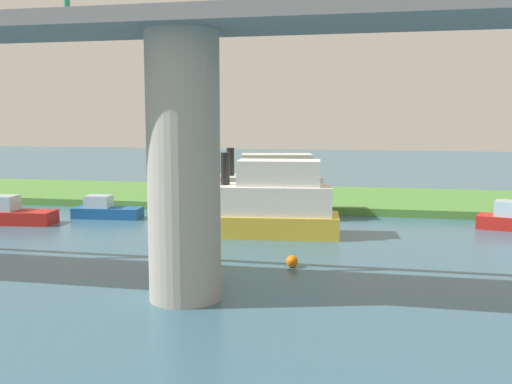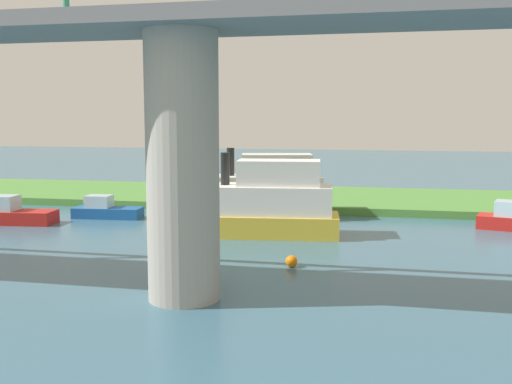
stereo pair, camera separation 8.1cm
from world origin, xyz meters
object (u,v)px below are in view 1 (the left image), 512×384
mooring_post (253,196)px  houseboat_blue (263,205)px  bridge_pylon (184,168)px  riverboat_paddlewheel (263,192)px  motorboat_red (10,214)px  person_on_bank (307,192)px  pontoon_yellow (105,210)px  marker_buoy (292,261)px

mooring_post → houseboat_blue: bearing=105.9°
bridge_pylon → houseboat_blue: (-0.37, -11.62, -2.89)m
riverboat_paddlewheel → motorboat_red: riverboat_paddlewheel is taller
person_on_bank → mooring_post: size_ratio=1.67×
mooring_post → riverboat_paddlewheel: riverboat_paddlewheel is taller
riverboat_paddlewheel → pontoon_yellow: bearing=11.7°
bridge_pylon → marker_buoy: size_ratio=18.03×
marker_buoy → mooring_post: bearing=-71.8°
houseboat_blue → riverboat_paddlewheel: 5.44m
mooring_post → motorboat_red: motorboat_red is taller
riverboat_paddlewheel → houseboat_blue: bearing=101.5°
riverboat_paddlewheel → pontoon_yellow: size_ratio=2.07×
houseboat_blue → bridge_pylon: bearing=88.2°
person_on_bank → mooring_post: person_on_bank is taller
houseboat_blue → marker_buoy: size_ratio=17.62×
pontoon_yellow → marker_buoy: size_ratio=8.62×
bridge_pylon → riverboat_paddlewheel: bearing=-87.6°
bridge_pylon → pontoon_yellow: 18.60m
mooring_post → marker_buoy: (-5.05, 15.34, -0.67)m
person_on_bank → pontoon_yellow: (11.82, 6.10, -0.70)m
houseboat_blue → riverboat_paddlewheel: size_ratio=0.99×
mooring_post → marker_buoy: size_ratio=1.67×
person_on_bank → motorboat_red: (16.40, 9.15, -0.61)m
houseboat_blue → marker_buoy: bearing=111.4°
bridge_pylon → riverboat_paddlewheel: bridge_pylon is taller
motorboat_red → bridge_pylon: bearing=141.4°
houseboat_blue → marker_buoy: 7.13m
marker_buoy → houseboat_blue: bearing=-68.6°
mooring_post → pontoon_yellow: 9.85m
riverboat_paddlewheel → mooring_post: bearing=-67.8°
pontoon_yellow → marker_buoy: (-13.23, 9.85, -0.25)m
bridge_pylon → mooring_post: 20.86m
pontoon_yellow → marker_buoy: bearing=143.3°
riverboat_paddlewheel → motorboat_red: (14.17, 5.05, -1.02)m
person_on_bank → marker_buoy: person_on_bank is taller
mooring_post → houseboat_blue: 9.19m
bridge_pylon → houseboat_blue: size_ratio=1.02×
motorboat_red → houseboat_blue: bearing=179.0°
person_on_bank → motorboat_red: person_on_bank is taller
riverboat_paddlewheel → marker_buoy: bearing=107.1°
houseboat_blue → pontoon_yellow: (10.68, -3.33, -1.12)m
pontoon_yellow → mooring_post: bearing=-146.2°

